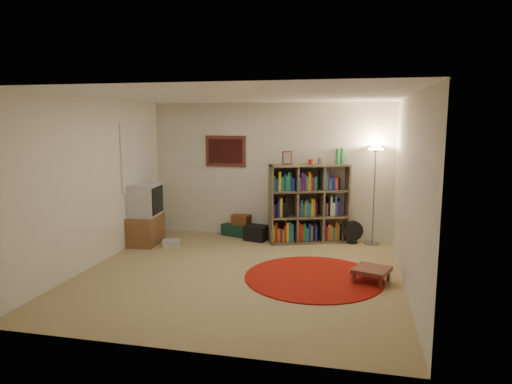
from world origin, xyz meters
TOP-DOWN VIEW (x-y plane):
  - room at (-0.05, 0.05)m, footprint 4.54×4.54m
  - bookshelf at (0.74, 1.98)m, footprint 1.46×0.86m
  - floor_lamp at (1.89, 2.06)m, footprint 0.43×0.43m
  - floor_fan at (1.55, 2.03)m, footprint 0.36×0.24m
  - tv_stand at (-2.07, 1.22)m, footprint 0.58×0.78m
  - dvd_box at (-1.56, 1.20)m, footprint 0.36×0.33m
  - suitcase at (-0.54, 2.19)m, footprint 0.77×0.62m
  - wicker_basket at (-0.53, 2.15)m, footprint 0.37×0.30m
  - duffel_bag at (-0.18, 1.89)m, footprint 0.45×0.41m
  - paper_towel at (0.17, 1.82)m, footprint 0.15×0.15m
  - red_rug at (1.04, 0.06)m, footprint 1.93×1.93m
  - side_table at (1.82, 0.05)m, footprint 0.57×0.57m

SIDE VIEW (x-z plane):
  - red_rug at x=1.04m, z-range 0.00..0.02m
  - dvd_box at x=-1.56m, z-range 0.00..0.10m
  - suitcase at x=-0.54m, z-range 0.00..0.22m
  - paper_towel at x=0.17m, z-range 0.00..0.26m
  - duffel_bag at x=-0.18m, z-range 0.00..0.27m
  - side_table at x=1.82m, z-range 0.07..0.27m
  - floor_fan at x=1.55m, z-range 0.00..0.41m
  - wicker_basket at x=-0.53m, z-range 0.22..0.40m
  - tv_stand at x=-2.07m, z-range -0.02..1.05m
  - bookshelf at x=0.74m, z-range -0.16..1.52m
  - room at x=-0.05m, z-range -0.01..2.53m
  - floor_lamp at x=1.89m, z-range 0.58..2.32m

